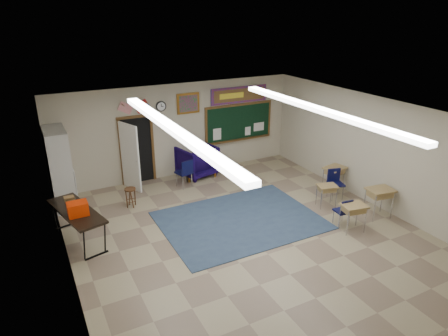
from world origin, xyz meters
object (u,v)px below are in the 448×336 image
wingback_armchair (197,161)px  wooden_stool (131,197)px  student_desk_front_right (334,178)px  student_desk_front_left (326,195)px  folding_table (78,224)px

wingback_armchair → wooden_stool: bearing=13.1°
student_desk_front_right → wooden_stool: (-5.70, 1.78, -0.15)m
wooden_stool → student_desk_front_right: bearing=-17.4°
student_desk_front_left → student_desk_front_right: (0.87, 0.69, 0.07)m
wingback_armchair → student_desk_front_right: 4.37m
student_desk_front_left → student_desk_front_right: student_desk_front_right is taller
student_desk_front_right → wooden_stool: 5.97m
student_desk_front_left → folding_table: size_ratio=0.31×
wooden_stool → student_desk_front_left: bearing=-27.1°
folding_table → student_desk_front_right: bearing=-18.9°
folding_table → wingback_armchair: bearing=16.5°
student_desk_front_left → student_desk_front_right: size_ratio=0.83×
student_desk_front_right → student_desk_front_left: bearing=-153.1°
wingback_armchair → folding_table: bearing=17.7°
wingback_armchair → folding_table: folding_table is taller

